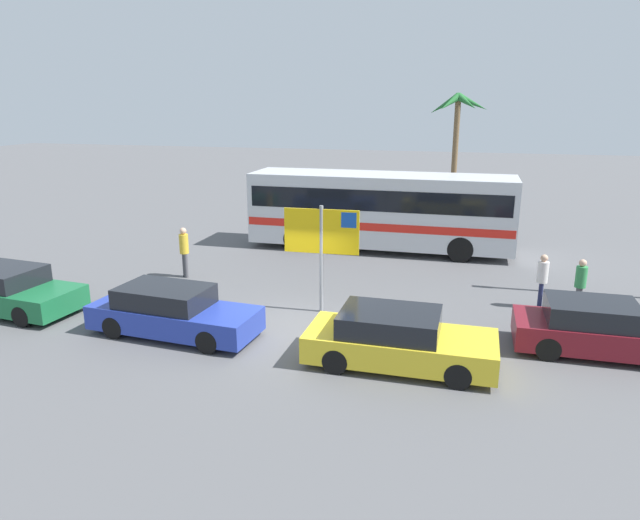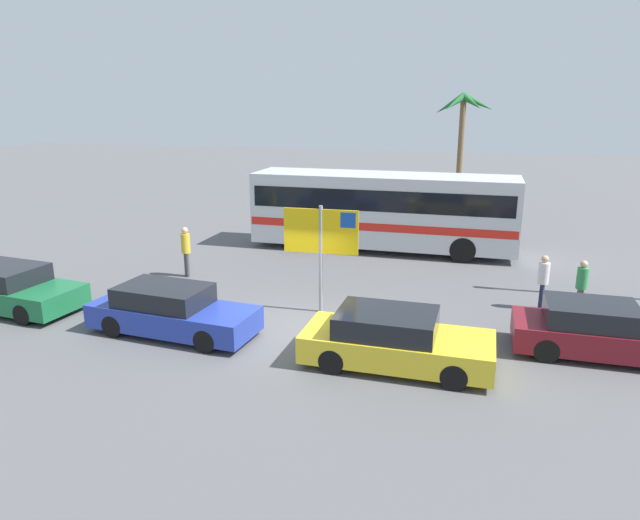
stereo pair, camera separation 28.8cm
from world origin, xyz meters
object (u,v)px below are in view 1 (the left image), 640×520
car_maroon (597,329)px  pedestrian_near_sign (184,248)px  ferry_sign (323,236)px  car_green (7,290)px  car_yellow (397,339)px  car_blue (172,312)px  bus_front_coach (380,208)px  pedestrian_by_bus (581,282)px  pedestrian_crossing_lot (542,277)px

car_maroon → pedestrian_near_sign: 13.32m
ferry_sign → car_maroon: bearing=-10.8°
ferry_sign → car_green: bearing=-168.0°
car_yellow → car_blue: bearing=177.8°
ferry_sign → car_blue: 4.71m
car_green → car_blue: (5.66, -0.39, -0.00)m
bus_front_coach → car_blue: (-3.90, -10.59, -1.15)m
car_yellow → pedestrian_near_sign: (-8.22, 5.13, 0.43)m
car_green → car_maroon: 16.46m
bus_front_coach → ferry_sign: bearing=-93.2°
bus_front_coach → pedestrian_by_bus: (6.89, -6.05, -0.82)m
ferry_sign → pedestrian_by_bus: 7.68m
car_maroon → pedestrian_crossing_lot: size_ratio=2.42×
ferry_sign → car_green: ferry_sign is taller
car_blue → pedestrian_by_bus: (10.80, 4.54, 0.33)m
ferry_sign → pedestrian_crossing_lot: (6.29, 1.97, -1.34)m
car_maroon → ferry_sign: bearing=171.8°
car_yellow → pedestrian_by_bus: 6.78m
pedestrian_by_bus → pedestrian_near_sign: pedestrian_near_sign is taller
car_green → pedestrian_near_sign: pedestrian_near_sign is taller
car_green → pedestrian_crossing_lot: (15.41, 4.29, 0.35)m
car_blue → pedestrian_by_bus: bearing=27.4°
bus_front_coach → car_yellow: 11.16m
car_blue → pedestrian_by_bus: size_ratio=2.85×
bus_front_coach → car_yellow: (2.16, -10.89, -1.15)m
pedestrian_by_bus → pedestrian_crossing_lot: bearing=-158.2°
ferry_sign → car_yellow: ferry_sign is taller
car_yellow → pedestrian_by_bus: bearing=46.2°
pedestrian_by_bus → pedestrian_crossing_lot: 1.05m
bus_front_coach → car_blue: 11.35m
car_blue → pedestrian_crossing_lot: bearing=30.2°
car_maroon → car_green: bearing=-175.5°
ferry_sign → car_blue: (-3.46, -2.71, -1.69)m
pedestrian_crossing_lot → car_yellow: bearing=62.2°
bus_front_coach → car_blue: size_ratio=2.32×
car_yellow → pedestrian_near_sign: size_ratio=2.47×
bus_front_coach → pedestrian_by_bus: 9.21m
pedestrian_near_sign → car_green: bearing=-176.2°
ferry_sign → pedestrian_near_sign: size_ratio=1.78×
car_green → pedestrian_by_bus: 16.97m
car_maroon → pedestrian_near_sign: bearing=166.3°
bus_front_coach → car_maroon: bus_front_coach is taller
bus_front_coach → pedestrian_near_sign: 8.39m
ferry_sign → pedestrian_by_bus: (7.33, 1.84, -1.36)m
pedestrian_by_bus → car_yellow: bearing=-105.1°
car_maroon → pedestrian_by_bus: size_ratio=2.48×
bus_front_coach → car_yellow: bus_front_coach is taller
ferry_sign → pedestrian_near_sign: ferry_sign is taller
pedestrian_near_sign → pedestrian_by_bus: bearing=-49.4°
car_yellow → ferry_sign: bearing=131.4°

